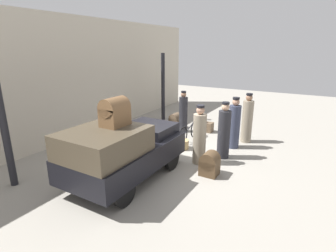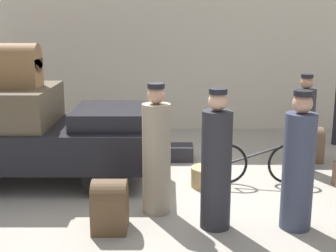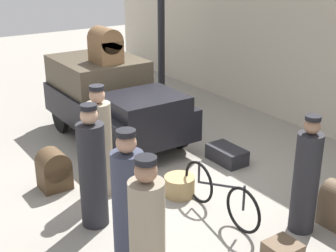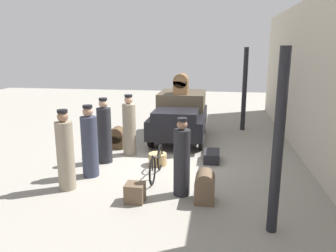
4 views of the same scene
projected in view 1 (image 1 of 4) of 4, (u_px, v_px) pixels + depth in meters
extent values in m
plane|color=gray|center=(170.00, 157.00, 8.46)|extent=(30.00, 30.00, 0.00)
cube|color=beige|center=(76.00, 79.00, 9.78)|extent=(16.00, 0.15, 4.50)
cylinder|color=black|center=(4.00, 126.00, 6.29)|extent=(0.18, 0.18, 3.14)
cylinder|color=black|center=(163.00, 87.00, 12.37)|extent=(0.18, 0.18, 3.14)
cylinder|color=black|center=(128.00, 148.00, 8.26)|extent=(0.67, 0.12, 0.67)
cylinder|color=black|center=(172.00, 158.00, 7.49)|extent=(0.67, 0.12, 0.67)
cylinder|color=black|center=(75.00, 175.00, 6.51)|extent=(0.67, 0.12, 0.67)
cylinder|color=black|center=(125.00, 192.00, 5.74)|extent=(0.67, 0.12, 0.67)
cube|color=black|center=(126.00, 155.00, 6.91)|extent=(3.42, 1.75, 0.61)
cube|color=#473D2D|center=(104.00, 142.00, 6.10)|extent=(1.88, 1.61, 0.60)
cube|color=black|center=(150.00, 128.00, 7.70)|extent=(1.20, 1.36, 0.27)
torus|color=black|center=(195.00, 129.00, 10.19)|extent=(0.67, 0.04, 0.67)
torus|color=black|center=(183.00, 136.00, 9.37)|extent=(0.67, 0.04, 0.67)
cylinder|color=#232328|center=(189.00, 128.00, 9.73)|extent=(1.01, 0.04, 0.37)
cylinder|color=#232328|center=(183.00, 131.00, 9.32)|extent=(0.04, 0.04, 0.35)
cylinder|color=#232328|center=(195.00, 124.00, 10.14)|extent=(0.04, 0.04, 0.38)
cylinder|color=tan|center=(182.00, 144.00, 9.08)|extent=(0.49, 0.49, 0.32)
cylinder|color=gray|center=(199.00, 139.00, 7.80)|extent=(0.39, 0.39, 1.52)
sphere|color=tan|center=(200.00, 110.00, 7.54)|extent=(0.24, 0.24, 0.24)
cylinder|color=black|center=(201.00, 106.00, 7.50)|extent=(0.23, 0.23, 0.07)
cylinder|color=gray|center=(247.00, 122.00, 9.58)|extent=(0.38, 0.38, 1.55)
sphere|color=#936B51|center=(249.00, 98.00, 9.33)|extent=(0.24, 0.24, 0.24)
cylinder|color=black|center=(250.00, 94.00, 9.29)|extent=(0.23, 0.23, 0.07)
cylinder|color=#232328|center=(224.00, 135.00, 8.19)|extent=(0.39, 0.39, 1.53)
sphere|color=tan|center=(226.00, 107.00, 7.93)|extent=(0.24, 0.24, 0.24)
cylinder|color=black|center=(226.00, 103.00, 7.90)|extent=(0.23, 0.23, 0.07)
cylinder|color=#33384C|center=(234.00, 127.00, 9.03)|extent=(0.40, 0.40, 1.50)
sphere|color=tan|center=(236.00, 102.00, 8.78)|extent=(0.25, 0.25, 0.25)
cylinder|color=black|center=(236.00, 98.00, 8.74)|extent=(0.23, 0.23, 0.07)
cylinder|color=#232328|center=(183.00, 115.00, 10.78)|extent=(0.35, 0.35, 1.45)
sphere|color=#936B51|center=(184.00, 95.00, 10.54)|extent=(0.22, 0.22, 0.22)
cylinder|color=black|center=(184.00, 92.00, 10.51)|extent=(0.21, 0.21, 0.06)
cube|color=#232328|center=(139.00, 142.00, 9.36)|extent=(0.75, 0.44, 0.28)
cube|color=brown|center=(175.00, 123.00, 11.38)|extent=(0.50, 0.41, 0.45)
cylinder|color=brown|center=(175.00, 118.00, 11.32)|extent=(0.50, 0.41, 0.41)
cube|color=brown|center=(208.00, 127.00, 10.89)|extent=(0.37, 0.39, 0.39)
cube|color=#4C3823|center=(209.00, 168.00, 7.20)|extent=(0.44, 0.48, 0.43)
cylinder|color=#4C3823|center=(210.00, 160.00, 7.14)|extent=(0.44, 0.48, 0.48)
cube|color=brown|center=(115.00, 117.00, 6.30)|extent=(0.65, 0.49, 0.45)
cylinder|color=brown|center=(114.00, 107.00, 6.23)|extent=(0.65, 0.49, 0.49)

